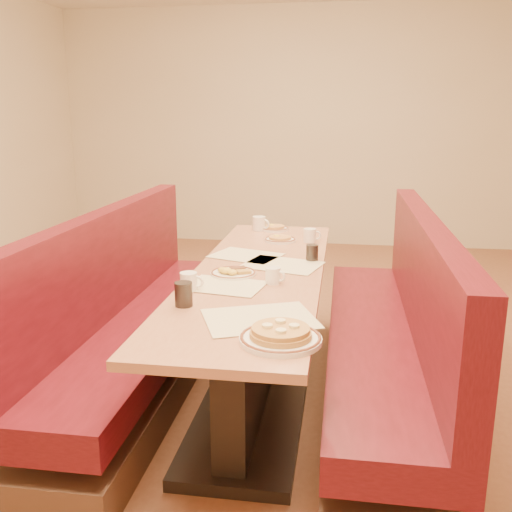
# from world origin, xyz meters

# --- Properties ---
(ground) EXTENTS (8.00, 8.00, 0.00)m
(ground) POSITION_xyz_m (0.00, 0.00, 0.00)
(ground) COLOR #9E6647
(ground) RESTS_ON ground
(room_envelope) EXTENTS (6.04, 8.04, 2.82)m
(room_envelope) POSITION_xyz_m (0.00, 0.00, 1.93)
(room_envelope) COLOR beige
(room_envelope) RESTS_ON ground
(diner_table) EXTENTS (0.70, 2.50, 0.75)m
(diner_table) POSITION_xyz_m (0.00, 0.00, 0.37)
(diner_table) COLOR black
(diner_table) RESTS_ON ground
(booth_left) EXTENTS (0.55, 2.50, 1.05)m
(booth_left) POSITION_xyz_m (-0.73, 0.00, 0.36)
(booth_left) COLOR #4C3326
(booth_left) RESTS_ON ground
(booth_right) EXTENTS (0.55, 2.50, 1.05)m
(booth_right) POSITION_xyz_m (0.73, 0.00, 0.36)
(booth_right) COLOR #4C3326
(booth_right) RESTS_ON ground
(placemat_near_left) EXTENTS (0.42, 0.34, 0.00)m
(placemat_near_left) POSITION_xyz_m (-0.12, -0.33, 0.75)
(placemat_near_left) COLOR beige
(placemat_near_left) RESTS_ON diner_table
(placemat_near_right) EXTENTS (0.55, 0.49, 0.00)m
(placemat_near_right) POSITION_xyz_m (0.12, -0.76, 0.75)
(placemat_near_right) COLOR beige
(placemat_near_right) RESTS_ON diner_table
(placemat_far_left) EXTENTS (0.47, 0.41, 0.00)m
(placemat_far_left) POSITION_xyz_m (-0.12, 0.30, 0.75)
(placemat_far_left) COLOR beige
(placemat_far_left) RESTS_ON diner_table
(placemat_far_right) EXTENTS (0.49, 0.41, 0.00)m
(placemat_far_right) POSITION_xyz_m (0.12, 0.12, 0.75)
(placemat_far_right) COLOR beige
(placemat_far_right) RESTS_ON diner_table
(pancake_plate) EXTENTS (0.31, 0.31, 0.07)m
(pancake_plate) POSITION_xyz_m (0.23, -0.99, 0.77)
(pancake_plate) COLOR white
(pancake_plate) RESTS_ON diner_table
(eggs_plate) EXTENTS (0.24, 0.24, 0.05)m
(eggs_plate) POSITION_xyz_m (-0.12, -0.12, 0.76)
(eggs_plate) COLOR white
(eggs_plate) RESTS_ON diner_table
(extra_plate_mid) EXTENTS (0.21, 0.21, 0.04)m
(extra_plate_mid) POSITION_xyz_m (0.04, 0.73, 0.76)
(extra_plate_mid) COLOR white
(extra_plate_mid) RESTS_ON diner_table
(extra_plate_far) EXTENTS (0.21, 0.21, 0.04)m
(extra_plate_far) POSITION_xyz_m (-0.04, 1.10, 0.76)
(extra_plate_far) COLOR white
(extra_plate_far) RESTS_ON diner_table
(coffee_mug_a) EXTENTS (0.11, 0.08, 0.08)m
(coffee_mug_a) POSITION_xyz_m (0.11, -0.24, 0.79)
(coffee_mug_a) COLOR white
(coffee_mug_a) RESTS_ON diner_table
(coffee_mug_b) EXTENTS (0.12, 0.08, 0.09)m
(coffee_mug_b) POSITION_xyz_m (-0.28, -0.41, 0.80)
(coffee_mug_b) COLOR white
(coffee_mug_b) RESTS_ON diner_table
(coffee_mug_c) EXTENTS (0.12, 0.08, 0.09)m
(coffee_mug_c) POSITION_xyz_m (0.24, 0.74, 0.80)
(coffee_mug_c) COLOR white
(coffee_mug_c) RESTS_ON diner_table
(coffee_mug_d) EXTENTS (0.13, 0.09, 0.10)m
(coffee_mug_d) POSITION_xyz_m (-0.15, 1.07, 0.80)
(coffee_mug_d) COLOR white
(coffee_mug_d) RESTS_ON diner_table
(soda_tumbler_near) EXTENTS (0.08, 0.08, 0.11)m
(soda_tumbler_near) POSITION_xyz_m (-0.24, -0.64, 0.80)
(soda_tumbler_near) COLOR black
(soda_tumbler_near) RESTS_ON diner_table
(soda_tumbler_mid) EXTENTS (0.07, 0.07, 0.10)m
(soda_tumbler_mid) POSITION_xyz_m (0.28, 0.24, 0.80)
(soda_tumbler_mid) COLOR black
(soda_tumbler_mid) RESTS_ON diner_table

